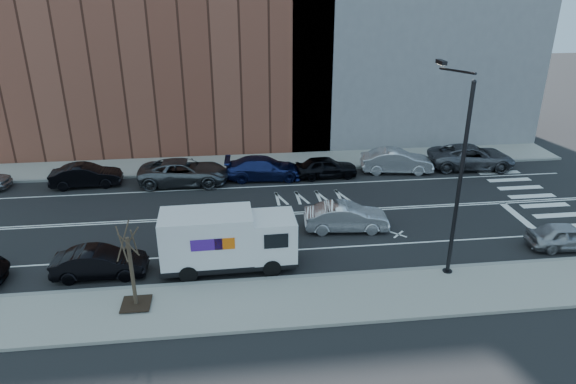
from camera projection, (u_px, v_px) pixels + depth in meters
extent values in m
plane|color=black|center=(281.00, 214.00, 29.95)|extent=(120.00, 120.00, 0.00)
cube|color=gray|center=(303.00, 301.00, 21.88)|extent=(44.00, 3.60, 0.15)
cube|color=gray|center=(268.00, 162.00, 37.96)|extent=(44.00, 3.60, 0.15)
cube|color=gray|center=(297.00, 278.00, 23.52)|extent=(44.00, 0.25, 0.17)
cube|color=gray|center=(271.00, 171.00, 36.31)|extent=(44.00, 0.25, 0.17)
cube|color=brown|center=(154.00, 1.00, 39.02)|extent=(26.00, 10.00, 22.00)
cylinder|color=black|center=(459.00, 185.00, 22.20)|extent=(0.18, 0.18, 9.00)
cylinder|color=black|center=(447.00, 272.00, 23.92)|extent=(0.44, 0.44, 0.20)
sphere|color=black|center=(474.00, 82.00, 20.45)|extent=(0.20, 0.20, 0.20)
cylinder|color=black|center=(457.00, 71.00, 21.95)|extent=(0.11, 3.49, 0.48)
cube|color=black|center=(441.00, 62.00, 23.46)|extent=(0.25, 0.80, 0.18)
cube|color=#FFF2CC|center=(441.00, 64.00, 23.50)|extent=(0.18, 0.55, 0.03)
cube|color=black|center=(136.00, 304.00, 21.42)|extent=(1.20, 1.20, 0.04)
cylinder|color=#382B1E|center=(132.00, 272.00, 20.83)|extent=(0.16, 0.16, 3.20)
cylinder|color=#382B1E|center=(134.00, 242.00, 20.30)|extent=(0.06, 0.80, 1.44)
cylinder|color=#382B1E|center=(131.00, 239.00, 20.50)|extent=(0.81, 0.31, 1.19)
cylinder|color=#382B1E|center=(123.00, 241.00, 20.39)|extent=(0.58, 0.76, 1.50)
cylinder|color=#382B1E|center=(122.00, 244.00, 20.12)|extent=(0.47, 0.61, 1.37)
cylinder|color=#382B1E|center=(129.00, 245.00, 20.07)|extent=(0.72, 0.29, 1.13)
cube|color=black|center=(228.00, 259.00, 24.31)|extent=(6.24, 2.21, 0.30)
cube|color=white|center=(274.00, 236.00, 24.16)|extent=(2.04, 2.19, 2.00)
cube|color=black|center=(295.00, 229.00, 24.17)|extent=(0.09, 1.85, 0.95)
cube|color=black|center=(276.00, 241.00, 23.05)|extent=(1.10, 0.06, 0.70)
cube|color=black|center=(271.00, 220.00, 25.04)|extent=(1.10, 0.06, 0.70)
cube|color=black|center=(294.00, 253.00, 24.68)|extent=(0.19, 2.00, 0.35)
cube|color=white|center=(207.00, 236.00, 23.69)|extent=(4.24, 2.28, 2.30)
cube|color=#47198C|center=(206.00, 245.00, 22.61)|extent=(1.40, 0.04, 0.55)
cube|color=orange|center=(225.00, 244.00, 22.71)|extent=(0.90, 0.04, 0.55)
cube|color=#47198C|center=(207.00, 223.00, 24.65)|extent=(1.40, 0.04, 0.55)
cube|color=orange|center=(224.00, 222.00, 24.76)|extent=(0.90, 0.04, 0.55)
cylinder|color=black|center=(272.00, 268.00, 23.67)|extent=(0.85, 0.30, 0.84)
cylinder|color=black|center=(268.00, 247.00, 25.49)|extent=(0.85, 0.30, 0.84)
cylinder|color=black|center=(188.00, 274.00, 23.19)|extent=(0.85, 0.30, 0.84)
cylinder|color=black|center=(190.00, 252.00, 25.01)|extent=(0.85, 0.30, 0.84)
imported|color=black|center=(86.00, 175.00, 33.64)|extent=(4.58, 1.84, 1.48)
imported|color=#52555A|center=(184.00, 172.00, 33.99)|extent=(6.03, 3.00, 1.64)
imported|color=navy|center=(264.00, 168.00, 34.85)|extent=(5.39, 2.45, 1.53)
imported|color=black|center=(326.00, 167.00, 35.17)|extent=(4.30, 1.86, 1.44)
imported|color=silver|center=(397.00, 161.00, 36.01)|extent=(5.13, 2.34, 1.63)
imported|color=#4C4D54|center=(472.00, 157.00, 36.78)|extent=(6.31, 3.45, 1.68)
imported|color=silver|center=(346.00, 217.00, 27.85)|extent=(4.65, 1.95, 1.50)
imported|color=black|center=(100.00, 263.00, 23.57)|extent=(4.22, 1.49, 1.39)
imported|color=#A0A0A4|center=(567.00, 236.00, 25.99)|extent=(4.02, 1.87, 1.33)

